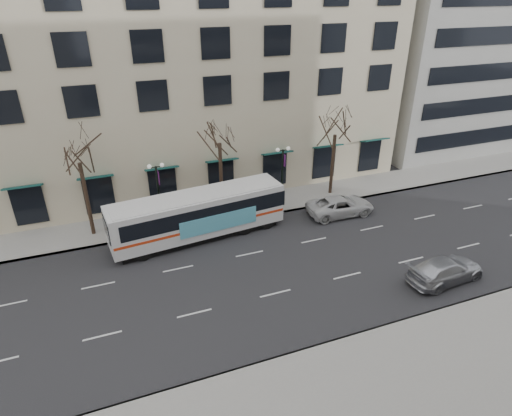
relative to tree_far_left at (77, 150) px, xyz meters
name	(u,v)px	position (x,y,z in m)	size (l,w,h in m)	color
ground	(262,272)	(10.00, -8.80, -6.70)	(160.00, 160.00, 0.00)	black
sidewalk_far	(278,201)	(15.00, 0.20, -6.62)	(80.00, 4.00, 0.15)	gray
building_hotel	(158,42)	(8.00, 12.20, 5.30)	(40.00, 20.00, 24.00)	#C4B595
tree_far_left	(77,150)	(0.00, 0.00, 0.00)	(3.60, 3.60, 8.34)	black
tree_far_mid	(219,131)	(10.00, 0.00, 0.21)	(3.60, 3.60, 8.55)	black
tree_far_right	(336,124)	(20.00, 0.00, -0.28)	(3.60, 3.60, 8.06)	black
lamp_post_left	(159,192)	(5.01, -0.60, -3.75)	(1.22, 0.45, 5.21)	black
lamp_post_right	(282,174)	(15.01, -0.60, -3.75)	(1.22, 0.45, 5.21)	black
city_bus	(199,214)	(7.42, -2.99, -4.81)	(12.97, 4.14, 3.46)	silver
silver_car	(446,270)	(20.49, -13.60, -5.93)	(2.14, 5.27, 1.53)	#B1B3B9
white_pickup	(340,206)	(18.86, -3.62, -5.94)	(2.53, 5.48, 1.52)	silver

